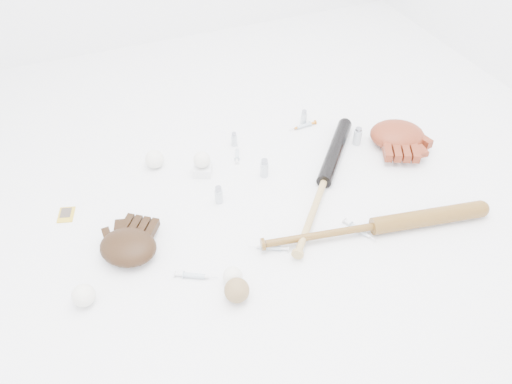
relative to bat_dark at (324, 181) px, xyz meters
name	(u,v)px	position (x,y,z in m)	size (l,w,h in m)	color
bat_dark	(324,181)	(0.00, 0.00, 0.00)	(0.85, 0.06, 0.06)	black
bat_wood	(375,226)	(0.05, -0.29, 0.00)	(0.89, 0.07, 0.07)	brown
glove_dark	(128,247)	(-0.79, -0.05, 0.01)	(0.24, 0.24, 0.09)	black
glove_tan	(397,135)	(0.42, 0.12, 0.02)	(0.28, 0.28, 0.10)	maroon
trading_card	(66,215)	(-0.98, 0.23, -0.03)	(0.06, 0.08, 0.00)	gold
pedestal	(203,170)	(-0.42, 0.26, -0.01)	(0.07, 0.07, 0.04)	white
baseball_on_pedestal	(202,160)	(-0.42, 0.26, 0.04)	(0.07, 0.07, 0.07)	white
baseball_left	(84,295)	(-0.97, -0.20, 0.01)	(0.07, 0.07, 0.07)	white
baseball_upper	(155,159)	(-0.59, 0.38, 0.01)	(0.08, 0.08, 0.08)	white
baseball_mid	(233,276)	(-0.50, -0.30, 0.00)	(0.07, 0.07, 0.07)	white
baseball_aged	(237,290)	(-0.51, -0.36, 0.01)	(0.08, 0.08, 0.08)	olive
syringe_0	(194,276)	(-0.61, -0.23, -0.02)	(0.16, 0.03, 0.02)	#ADBCC6
syringe_1	(270,247)	(-0.33, -0.22, -0.02)	(0.16, 0.03, 0.02)	#ADBCC6
syringe_2	(237,154)	(-0.25, 0.31, -0.02)	(0.14, 0.02, 0.02)	#ADBCC6
syringe_3	(359,230)	(0.00, -0.26, -0.02)	(0.16, 0.03, 0.02)	#ADBCC6
syringe_4	(304,126)	(0.10, 0.39, -0.02)	(0.15, 0.03, 0.02)	#ADBCC6
vial_0	(234,139)	(-0.24, 0.39, 0.00)	(0.03, 0.03, 0.07)	#B6BFC7
vial_1	(304,117)	(0.12, 0.42, 0.00)	(0.03, 0.03, 0.07)	#B6BFC7
vial_2	(264,168)	(-0.20, 0.15, 0.01)	(0.03, 0.03, 0.08)	#B6BFC7
vial_3	(358,136)	(0.27, 0.19, 0.01)	(0.04, 0.04, 0.08)	#B6BFC7
vial_4	(219,195)	(-0.42, 0.08, 0.01)	(0.03, 0.03, 0.08)	#B6BFC7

